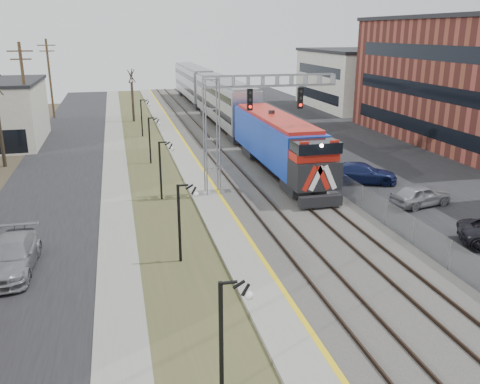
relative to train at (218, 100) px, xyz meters
name	(u,v)px	position (x,y,z in m)	size (l,w,h in m)	color
street_west	(56,179)	(-17.00, -21.14, -2.86)	(7.00, 120.00, 0.04)	black
sidewalk	(115,175)	(-12.50, -21.14, -2.84)	(2.00, 120.00, 0.08)	gray
grass_median	(154,173)	(-9.50, -21.14, -2.85)	(4.00, 120.00, 0.06)	#3F4524
platform	(191,169)	(-6.50, -21.14, -2.76)	(2.00, 120.00, 0.24)	gray
ballast_bed	(250,166)	(-1.50, -21.14, -2.78)	(8.00, 120.00, 0.20)	#595651
parking_lot	(380,159)	(10.50, -21.14, -2.86)	(16.00, 120.00, 0.04)	black
platform_edge	(201,167)	(-5.62, -21.14, -2.64)	(0.24, 120.00, 0.01)	gold
track_near	(226,165)	(-3.50, -21.14, -2.61)	(1.58, 120.00, 0.15)	#2D2119
track_far	(267,163)	(0.00, -21.14, -2.61)	(1.58, 120.00, 0.15)	#2D2119
train	(218,100)	(0.00, 0.00, 0.00)	(3.00, 63.05, 5.33)	#1539B2
signal_gantry	(237,114)	(-4.28, -28.15, 2.70)	(9.00, 1.07, 8.15)	gray
lampposts	(179,222)	(-9.50, -37.86, -0.88)	(0.14, 62.14, 4.00)	black
fence	(297,155)	(2.70, -21.14, -2.08)	(0.04, 120.00, 1.60)	gray
bare_trees	(42,136)	(-18.16, -17.23, -0.18)	(12.30, 42.30, 5.95)	#382D23
car_lot_d	(362,173)	(5.41, -27.71, -2.14)	(2.09, 5.15, 1.50)	#151F4C
car_lot_e	(420,196)	(6.69, -33.46, -2.17)	(1.67, 4.16, 1.42)	gray
car_street_b	(11,257)	(-17.36, -37.31, -2.11)	(2.17, 5.34, 1.55)	gray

